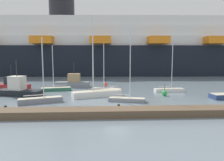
{
  "coord_description": "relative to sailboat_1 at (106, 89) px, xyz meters",
  "views": [
    {
      "loc": [
        -1.65,
        -21.94,
        5.37
      ],
      "look_at": [
        0.0,
        9.79,
        1.53
      ],
      "focal_mm": 35.56,
      "sensor_mm": 36.0,
      "label": 1
    }
  ],
  "objects": [
    {
      "name": "sailboat_5",
      "position": [
        2.16,
        -7.46,
        0.03
      ],
      "size": [
        4.25,
        2.08,
        8.01
      ],
      "rotation": [
        0.0,
        0.0,
        -0.26
      ],
      "color": "gray",
      "rests_on": "ground_plane"
    },
    {
      "name": "dock_pier",
      "position": [
        0.84,
        -13.12,
        -0.01
      ],
      "size": [
        25.38,
        2.18,
        0.78
      ],
      "color": "brown",
      "rests_on": "ground_plane"
    },
    {
      "name": "sailboat_6",
      "position": [
        -1.27,
        -4.12,
        0.16
      ],
      "size": [
        6.47,
        3.62,
        9.85
      ],
      "rotation": [
        0.0,
        0.0,
        3.48
      ],
      "color": "white",
      "rests_on": "ground_plane"
    },
    {
      "name": "ground_plane",
      "position": [
        0.84,
        -9.91,
        -0.34
      ],
      "size": [
        600.0,
        600.0,
        0.0
      ],
      "primitive_type": "plane",
      "color": "slate"
    },
    {
      "name": "channel_buoy_1",
      "position": [
        -0.03,
        3.97,
        0.02
      ],
      "size": [
        0.71,
        0.71,
        1.44
      ],
      "color": "red",
      "rests_on": "ground_plane"
    },
    {
      "name": "fishing_boat_0",
      "position": [
        -5.28,
        4.03,
        0.42
      ],
      "size": [
        5.43,
        1.96,
        4.06
      ],
      "rotation": [
        0.0,
        0.0,
        -0.05
      ],
      "color": "gray",
      "rests_on": "ground_plane"
    },
    {
      "name": "cruise_ship",
      "position": [
        12.69,
        29.1,
        6.37
      ],
      "size": [
        134.09,
        25.06,
        21.22
      ],
      "rotation": [
        0.0,
        0.0,
        -0.04
      ],
      "color": "black",
      "rests_on": "ground_plane"
    },
    {
      "name": "fishing_boat_2",
      "position": [
        -11.34,
        -3.11,
        0.49
      ],
      "size": [
        6.26,
        3.48,
        4.62
      ],
      "rotation": [
        0.0,
        0.0,
        2.86
      ],
      "color": "black",
      "rests_on": "ground_plane"
    },
    {
      "name": "channel_buoy_0",
      "position": [
        7.39,
        -4.22,
        0.02
      ],
      "size": [
        0.7,
        0.7,
        1.46
      ],
      "color": "green",
      "rests_on": "ground_plane"
    },
    {
      "name": "sailboat_3",
      "position": [
        8.92,
        -1.25,
        0.04
      ],
      "size": [
        4.26,
        1.32,
        7.82
      ],
      "rotation": [
        0.0,
        0.0,
        0.07
      ],
      "color": "white",
      "rests_on": "ground_plane"
    },
    {
      "name": "sailboat_4",
      "position": [
        -7.31,
        0.43,
        -0.0
      ],
      "size": [
        4.44,
        2.02,
        6.55
      ],
      "rotation": [
        0.0,
        0.0,
        3.36
      ],
      "color": "#2D6B51",
      "rests_on": "ground_plane"
    },
    {
      "name": "sailboat_2",
      "position": [
        -7.41,
        -7.59,
        0.05
      ],
      "size": [
        4.78,
        2.61,
        7.14
      ],
      "rotation": [
        0.0,
        0.0,
        0.34
      ],
      "color": "gray",
      "rests_on": "ground_plane"
    },
    {
      "name": "sailboat_1",
      "position": [
        0.0,
        0.0,
        0.0
      ],
      "size": [
        4.49,
        2.28,
        6.9
      ],
      "rotation": [
        0.0,
        0.0,
        2.83
      ],
      "color": "#BCB29E",
      "rests_on": "ground_plane"
    },
    {
      "name": "fishing_boat_1",
      "position": [
        -14.27,
        2.51,
        0.32
      ],
      "size": [
        5.4,
        3.41,
        3.69
      ],
      "rotation": [
        0.0,
        0.0,
        2.8
      ],
      "color": "maroon",
      "rests_on": "ground_plane"
    }
  ]
}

